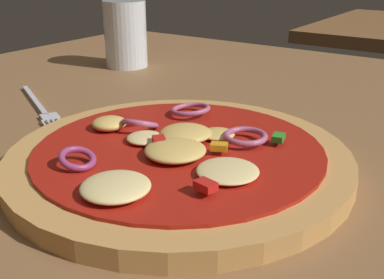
{
  "coord_description": "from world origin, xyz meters",
  "views": [
    {
      "loc": [
        0.19,
        -0.32,
        0.21
      ],
      "look_at": [
        -0.04,
        0.0,
        0.05
      ],
      "focal_mm": 43.53,
      "sensor_mm": 36.0,
      "label": 1
    }
  ],
  "objects": [
    {
      "name": "beer_glass",
      "position": [
        -0.34,
        0.25,
        0.08
      ],
      "size": [
        0.07,
        0.07,
        0.11
      ],
      "color": "silver",
      "rests_on": "dining_table"
    },
    {
      "name": "pizza",
      "position": [
        -0.04,
        -0.02,
        0.04
      ],
      "size": [
        0.3,
        0.3,
        0.04
      ],
      "color": "tan",
      "rests_on": "dining_table"
    },
    {
      "name": "dining_table",
      "position": [
        0.0,
        0.0,
        0.01
      ],
      "size": [
        1.2,
        1.09,
        0.03
      ],
      "color": "brown",
      "rests_on": "ground"
    },
    {
      "name": "fork",
      "position": [
        -0.27,
        0.02,
        0.03
      ],
      "size": [
        0.18,
        0.1,
        0.01
      ],
      "color": "silver",
      "rests_on": "dining_table"
    }
  ]
}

